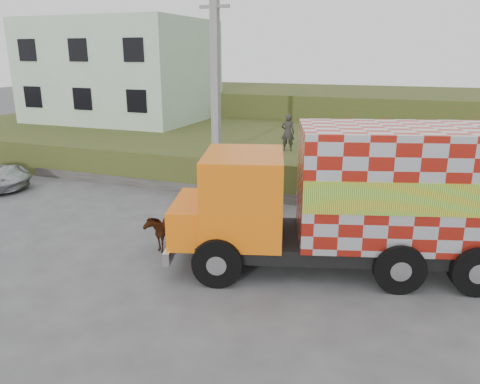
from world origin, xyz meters
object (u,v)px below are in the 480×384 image
at_px(cargo_truck, 355,197).
at_px(utility_pole, 216,92).
at_px(cow, 161,229).
at_px(pedestrian, 288,132).

bearing_deg(cargo_truck, utility_pole, 122.84).
bearing_deg(cow, cargo_truck, -4.68).
relative_size(cargo_truck, pedestrian, 5.69).
xyz_separation_m(utility_pole, pedestrian, (2.38, 2.15, -1.79)).
bearing_deg(cow, utility_pole, 86.28).
height_order(utility_pole, pedestrian, utility_pole).
xyz_separation_m(utility_pole, cow, (0.77, -5.90, -3.52)).
xyz_separation_m(cow, pedestrian, (1.61, 8.05, 1.73)).
bearing_deg(cargo_truck, pedestrian, 100.46).
relative_size(utility_pole, cargo_truck, 0.90).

